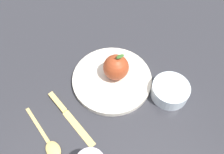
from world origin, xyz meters
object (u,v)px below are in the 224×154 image
at_px(apple, 116,67).
at_px(side_bowl, 170,90).
at_px(dinner_plate, 112,79).
at_px(spoon, 50,144).
at_px(knife, 66,113).

bearing_deg(apple, side_bowl, -34.31).
relative_size(dinner_plate, apple, 2.67).
bearing_deg(spoon, knife, 55.45).
distance_m(dinner_plate, spoon, 0.25).
distance_m(dinner_plate, side_bowl, 0.17).
relative_size(apple, side_bowl, 0.83).
bearing_deg(dinner_plate, spoon, -142.40).
relative_size(apple, knife, 0.47).
height_order(dinner_plate, side_bowl, side_bowl).
xyz_separation_m(side_bowl, spoon, (-0.34, -0.07, -0.02)).
height_order(side_bowl, knife, side_bowl).
bearing_deg(apple, knife, -151.99).
bearing_deg(side_bowl, apple, 145.69).
relative_size(dinner_plate, knife, 1.26).
distance_m(apple, spoon, 0.27).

